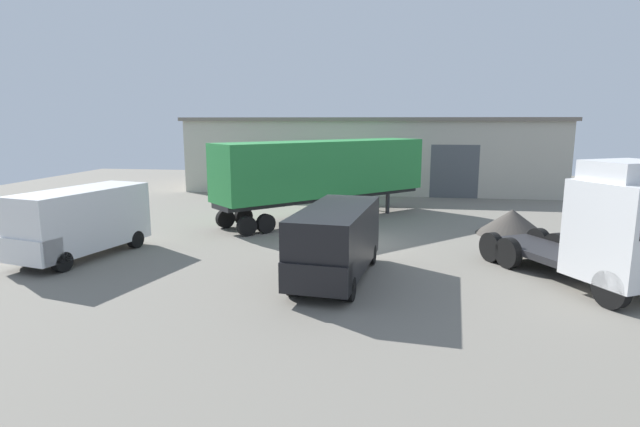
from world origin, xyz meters
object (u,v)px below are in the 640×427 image
delivery_van_white (79,221)px  gravel_pile (512,222)px  container_trailer_green (324,170)px  delivery_van_black (335,241)px  tractor_unit_white (611,231)px

delivery_van_white → gravel_pile: bearing=124.0°
delivery_van_white → container_trailer_green: bearing=150.8°
delivery_van_white → delivery_van_black: delivery_van_white is taller
tractor_unit_white → delivery_van_black: tractor_unit_white is taller
container_trailer_green → tractor_unit_white: bearing=-89.7°
delivery_van_black → gravel_pile: delivery_van_black is taller
delivery_van_black → delivery_van_white: bearing=-90.8°
gravel_pile → container_trailer_green: bearing=165.6°
tractor_unit_white → delivery_van_white: 18.39m
delivery_van_black → gravel_pile: size_ratio=1.81×
delivery_van_black → gravel_pile: 10.74m
container_trailer_green → delivery_van_black: (1.83, -10.21, -1.32)m
tractor_unit_white → container_trailer_green: container_trailer_green is taller
delivery_van_white → gravel_pile: delivery_van_white is taller
delivery_van_black → container_trailer_green: bearing=-163.4°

